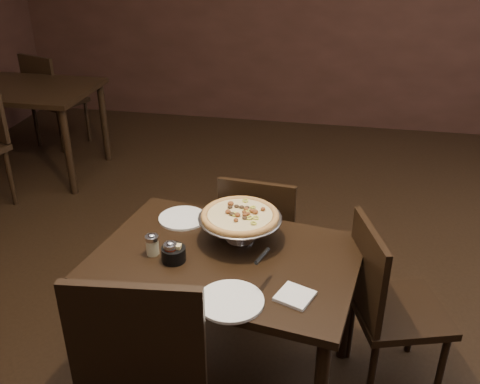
# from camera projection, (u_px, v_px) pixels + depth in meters

# --- Properties ---
(room) EXTENTS (6.04, 7.04, 2.84)m
(room) POSITION_uv_depth(u_px,v_px,m) (267.00, 82.00, 1.99)
(room) COLOR black
(room) RESTS_ON ground
(dining_table) EXTENTS (1.19, 0.88, 0.68)m
(dining_table) POSITION_uv_depth(u_px,v_px,m) (226.00, 273.00, 2.29)
(dining_table) COLOR black
(dining_table) RESTS_ON ground
(background_table) EXTENTS (1.18, 0.79, 0.74)m
(background_table) POSITION_uv_depth(u_px,v_px,m) (22.00, 98.00, 4.33)
(background_table) COLOR black
(background_table) RESTS_ON ground
(pizza_stand) EXTENTS (0.36, 0.36, 0.15)m
(pizza_stand) POSITION_uv_depth(u_px,v_px,m) (240.00, 216.00, 2.30)
(pizza_stand) COLOR silver
(pizza_stand) RESTS_ON dining_table
(parmesan_shaker) EXTENTS (0.06, 0.06, 0.10)m
(parmesan_shaker) POSITION_uv_depth(u_px,v_px,m) (152.00, 245.00, 2.24)
(parmesan_shaker) COLOR beige
(parmesan_shaker) RESTS_ON dining_table
(pepper_flake_shaker) EXTENTS (0.05, 0.05, 0.10)m
(pepper_flake_shaker) POSITION_uv_depth(u_px,v_px,m) (171.00, 252.00, 2.19)
(pepper_flake_shaker) COLOR maroon
(pepper_flake_shaker) RESTS_ON dining_table
(packet_caddy) EXTENTS (0.10, 0.10, 0.08)m
(packet_caddy) POSITION_uv_depth(u_px,v_px,m) (174.00, 253.00, 2.20)
(packet_caddy) COLOR black
(packet_caddy) RESTS_ON dining_table
(napkin_stack) EXTENTS (0.16, 0.16, 0.01)m
(napkin_stack) POSITION_uv_depth(u_px,v_px,m) (295.00, 296.00, 2.00)
(napkin_stack) COLOR white
(napkin_stack) RESTS_ON dining_table
(plate_left) EXTENTS (0.22, 0.22, 0.01)m
(plate_left) POSITION_uv_depth(u_px,v_px,m) (183.00, 218.00, 2.52)
(plate_left) COLOR white
(plate_left) RESTS_ON dining_table
(plate_near) EXTENTS (0.25, 0.25, 0.01)m
(plate_near) POSITION_uv_depth(u_px,v_px,m) (231.00, 301.00, 1.97)
(plate_near) COLOR white
(plate_near) RESTS_ON dining_table
(serving_spatula) EXTENTS (0.13, 0.13, 0.02)m
(serving_spatula) POSITION_uv_depth(u_px,v_px,m) (262.00, 256.00, 2.03)
(serving_spatula) COLOR silver
(serving_spatula) RESTS_ON pizza_stand
(chair_far) EXTENTS (0.42, 0.42, 0.83)m
(chair_far) POSITION_uv_depth(u_px,v_px,m) (261.00, 237.00, 2.80)
(chair_far) COLOR black
(chair_far) RESTS_ON ground
(chair_side) EXTENTS (0.48, 0.48, 0.83)m
(chair_side) POSITION_uv_depth(u_px,v_px,m) (387.00, 302.00, 2.33)
(chair_side) COLOR black
(chair_side) RESTS_ON ground
(bg_chair_far) EXTENTS (0.52, 0.52, 0.88)m
(bg_chair_far) POSITION_uv_depth(u_px,v_px,m) (52.00, 97.00, 4.90)
(bg_chair_far) COLOR black
(bg_chair_far) RESTS_ON ground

